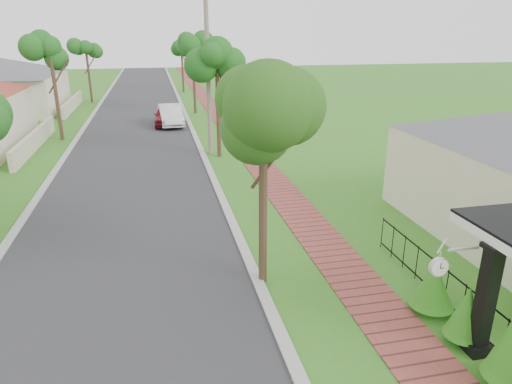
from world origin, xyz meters
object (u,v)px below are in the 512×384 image
object	(u,v)px
porch_post	(484,306)
near_tree	(264,116)
parked_car_red	(166,116)
station_clock	(441,265)
parked_car_white	(170,115)
utility_pole	(208,73)

from	to	relation	value
porch_post	near_tree	bearing A→B (deg)	134.58
parked_car_red	station_clock	size ratio (longest dim) A/B	3.69
parked_car_red	parked_car_white	size ratio (longest dim) A/B	0.89
parked_car_white	porch_post	bearing A→B (deg)	-82.46
utility_pole	near_tree	bearing A→B (deg)	-91.32
parked_car_red	station_clock	xyz separation A→B (m)	(4.69, -25.86, 1.28)
near_tree	utility_pole	bearing A→B (deg)	88.68
utility_pole	station_clock	size ratio (longest dim) A/B	8.11
parked_car_white	utility_pole	xyz separation A→B (m)	(1.82, -8.43, 3.62)
parked_car_white	utility_pole	world-z (taller)	utility_pole
near_tree	station_clock	distance (m)	5.15
porch_post	parked_car_red	world-z (taller)	porch_post
porch_post	parked_car_red	xyz separation A→B (m)	(-5.55, 26.26, -0.46)
near_tree	station_clock	size ratio (longest dim) A/B	5.35
porch_post	utility_pole	distance (m)	18.36
porch_post	parked_car_white	xyz separation A→B (m)	(-5.25, 26.18, -0.40)
porch_post	utility_pole	bearing A→B (deg)	100.93
station_clock	utility_pole	bearing A→B (deg)	98.42
near_tree	parked_car_white	bearing A→B (deg)	93.84
station_clock	porch_post	bearing A→B (deg)	-24.96
porch_post	parked_car_white	size ratio (longest dim) A/B	0.57
porch_post	utility_pole	xyz separation A→B (m)	(-3.43, 17.75, 3.23)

